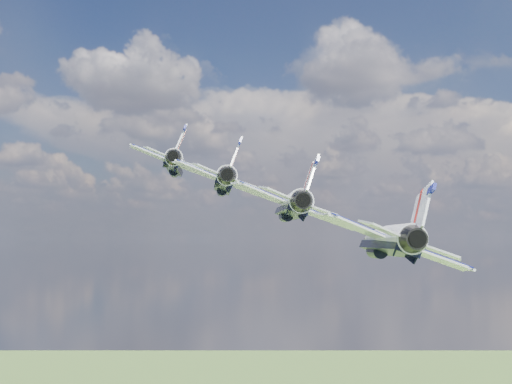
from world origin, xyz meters
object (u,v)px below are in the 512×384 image
at_px(jet_2, 292,205).
at_px(jet_0, 176,163).
at_px(jet_1, 225,181).
at_px(jet_3, 387,239).

bearing_deg(jet_2, jet_0, 116.46).
height_order(jet_0, jet_1, jet_0).
height_order(jet_2, jet_3, jet_2).
xyz_separation_m(jet_0, jet_3, (28.11, -23.02, -8.62)).
xyz_separation_m(jet_1, jet_3, (18.74, -15.34, -5.75)).
bearing_deg(jet_1, jet_2, -63.54).
height_order(jet_0, jet_2, jet_0).
bearing_deg(jet_3, jet_2, 116.46).
bearing_deg(jet_3, jet_0, 116.46).
bearing_deg(jet_2, jet_3, -63.54).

